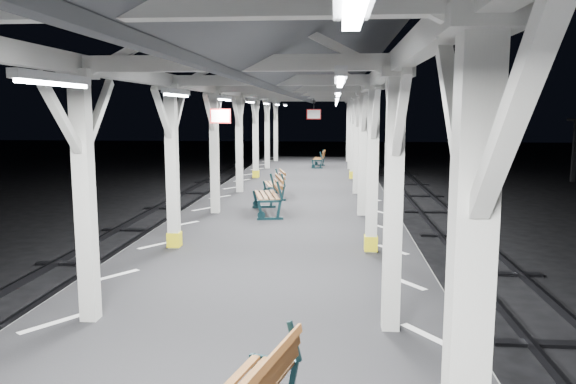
# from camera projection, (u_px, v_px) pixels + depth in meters

# --- Properties ---
(ground) EXTENTS (120.00, 120.00, 0.00)m
(ground) POSITION_uv_depth(u_px,v_px,m) (258.00, 336.00, 9.54)
(ground) COLOR black
(ground) RESTS_ON ground
(platform) EXTENTS (6.00, 50.00, 1.00)m
(platform) POSITION_uv_depth(u_px,v_px,m) (258.00, 308.00, 9.47)
(platform) COLOR black
(platform) RESTS_ON ground
(hazard_stripes_left) EXTENTS (1.00, 48.00, 0.01)m
(hazard_stripes_left) POSITION_uv_depth(u_px,v_px,m) (116.00, 275.00, 9.60)
(hazard_stripes_left) COLOR silver
(hazard_stripes_left) RESTS_ON platform
(hazard_stripes_right) EXTENTS (1.00, 48.00, 0.01)m
(hazard_stripes_right) POSITION_uv_depth(u_px,v_px,m) (406.00, 283.00, 9.19)
(hazard_stripes_right) COLOR silver
(hazard_stripes_right) RESTS_ON platform
(track_right) EXTENTS (2.20, 60.00, 0.16)m
(track_right) POSITION_uv_depth(u_px,v_px,m) (563.00, 341.00, 9.12)
(track_right) COLOR #2D2D33
(track_right) RESTS_ON ground
(canopy) EXTENTS (5.40, 49.00, 4.65)m
(canopy) POSITION_uv_depth(u_px,v_px,m) (256.00, 62.00, 8.86)
(canopy) COLOR silver
(canopy) RESTS_ON platform
(bench_mid) EXTENTS (1.07, 1.98, 1.02)m
(bench_mid) POSITION_uv_depth(u_px,v_px,m) (271.00, 194.00, 15.28)
(bench_mid) COLOR #0F272C
(bench_mid) RESTS_ON platform
(bench_far) EXTENTS (0.92, 1.69, 0.87)m
(bench_far) POSITION_uv_depth(u_px,v_px,m) (277.00, 183.00, 18.19)
(bench_far) COLOR #0F272C
(bench_far) RESTS_ON platform
(bench_extra) EXTENTS (0.66, 1.54, 0.82)m
(bench_extra) POSITION_uv_depth(u_px,v_px,m) (320.00, 158.00, 27.89)
(bench_extra) COLOR #0F272C
(bench_extra) RESTS_ON platform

